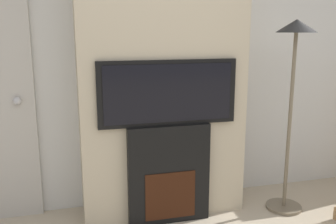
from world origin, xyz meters
TOP-DOWN VIEW (x-y plane):
  - wall_back at (0.00, 2.03)m, footprint 6.00×0.06m
  - chimney_breast at (0.00, 1.80)m, footprint 1.29×0.40m
  - fireplace at (0.00, 1.60)m, footprint 0.64×0.15m
  - television at (0.00, 1.60)m, footprint 1.05×0.07m
  - floor_lamp at (1.00, 1.53)m, footprint 0.31×0.31m

SIDE VIEW (x-z plane):
  - fireplace at x=0.00m, z-range 0.00..0.78m
  - television at x=0.00m, z-range 0.78..1.27m
  - floor_lamp at x=1.00m, z-range 0.41..1.97m
  - wall_back at x=0.00m, z-range 0.00..2.70m
  - chimney_breast at x=0.00m, z-range 0.00..2.70m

